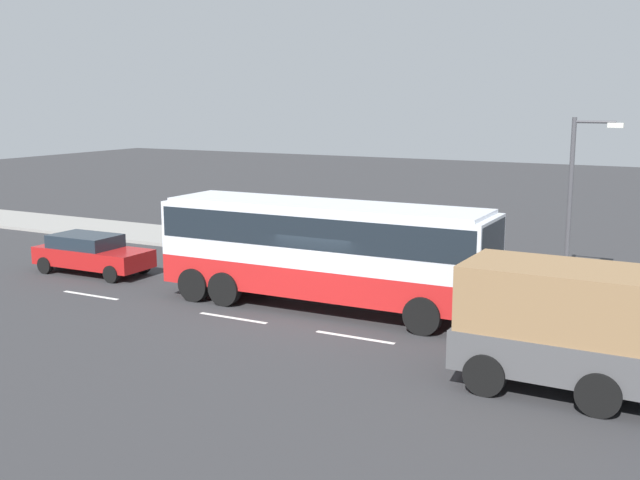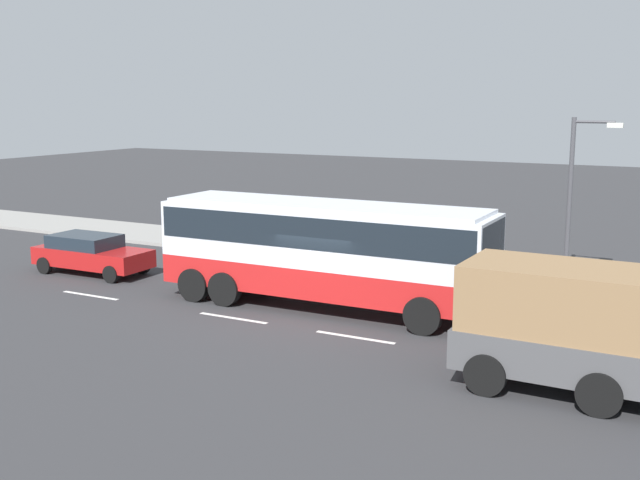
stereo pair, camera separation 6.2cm
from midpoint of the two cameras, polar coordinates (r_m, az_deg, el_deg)
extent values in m
plane|color=#333335|center=(23.86, 0.14, -5.49)|extent=(120.00, 120.00, 0.00)
cube|color=gray|center=(31.22, 7.27, -1.62)|extent=(80.00, 4.00, 0.15)
cube|color=white|center=(27.18, -16.68, -3.95)|extent=(2.40, 0.16, 0.01)
cube|color=white|center=(23.57, -6.52, -5.75)|extent=(2.40, 0.16, 0.01)
cube|color=white|center=(21.61, 2.53, -7.20)|extent=(2.40, 0.16, 0.01)
cube|color=white|center=(20.12, 15.34, -8.93)|extent=(2.40, 0.16, 0.01)
cube|color=red|center=(24.30, 0.22, -2.72)|extent=(10.72, 2.68, 0.93)
cube|color=silver|center=(24.03, 0.22, 0.39)|extent=(10.72, 2.68, 1.75)
cube|color=black|center=(23.99, 0.22, 0.97)|extent=(10.50, 2.71, 0.96)
cube|color=black|center=(22.15, 12.51, -0.49)|extent=(0.14, 2.37, 1.40)
cube|color=silver|center=(23.89, 0.23, 2.60)|extent=(10.29, 2.52, 0.12)
cylinder|color=black|center=(24.14, 9.54, -4.10)|extent=(1.10, 0.31, 1.10)
cylinder|color=black|center=(21.88, 7.53, -5.57)|extent=(1.10, 0.31, 1.10)
cylinder|color=black|center=(26.87, -4.17, -2.49)|extent=(1.10, 0.31, 1.10)
cylinder|color=black|center=(24.85, -7.16, -3.61)|extent=(1.10, 0.31, 1.10)
cylinder|color=black|center=(27.50, -6.31, -2.23)|extent=(1.10, 0.31, 1.10)
cylinder|color=black|center=(25.54, -9.38, -3.29)|extent=(1.10, 0.31, 1.10)
cube|color=#4C4C4F|center=(18.45, 17.50, -7.79)|extent=(4.71, 2.53, 0.90)
cube|color=olive|center=(18.12, 17.71, -4.19)|extent=(4.52, 2.43, 1.49)
cylinder|color=black|center=(19.56, 20.99, -8.35)|extent=(0.96, 0.29, 0.96)
cylinder|color=black|center=(17.35, 19.88, -10.68)|extent=(0.96, 0.29, 0.96)
cylinder|color=black|center=(19.98, 14.04, -7.56)|extent=(0.96, 0.29, 0.96)
cylinder|color=black|center=(17.82, 12.05, -9.71)|extent=(0.96, 0.29, 0.96)
cube|color=#B21919|center=(30.37, -16.50, -1.20)|extent=(4.61, 1.86, 0.66)
cube|color=#1E2833|center=(30.52, -17.07, -0.07)|extent=(2.54, 1.69, 0.49)
cylinder|color=black|center=(29.98, -13.07, -1.83)|extent=(0.64, 0.21, 0.64)
cylinder|color=black|center=(28.73, -15.27, -2.46)|extent=(0.64, 0.21, 0.64)
cylinder|color=black|center=(32.17, -17.55, -1.22)|extent=(0.64, 0.21, 0.64)
cylinder|color=black|center=(31.00, -19.76, -1.78)|extent=(0.64, 0.21, 0.64)
cylinder|color=black|center=(32.00, -2.19, -0.39)|extent=(0.14, 0.14, 0.79)
cylinder|color=black|center=(31.87, -2.01, -0.43)|extent=(0.14, 0.14, 0.79)
cylinder|color=beige|center=(31.81, -2.11, 0.80)|extent=(0.32, 0.32, 0.59)
sphere|color=brown|center=(31.75, -2.11, 1.52)|extent=(0.21, 0.21, 0.21)
cylinder|color=brown|center=(29.79, 11.31, -1.40)|extent=(0.14, 0.14, 0.78)
cylinder|color=brown|center=(29.92, 11.46, -1.36)|extent=(0.14, 0.14, 0.78)
cylinder|color=#2672B2|center=(29.72, 11.43, -0.08)|extent=(0.32, 0.32, 0.59)
sphere|color=tan|center=(29.65, 11.46, 0.68)|extent=(0.21, 0.21, 0.21)
cylinder|color=#47474C|center=(27.71, 17.91, 2.66)|extent=(0.16, 0.16, 5.78)
cylinder|color=#47474C|center=(27.39, 19.59, 8.24)|extent=(1.32, 0.10, 0.10)
cube|color=silver|center=(27.31, 20.96, 7.94)|extent=(0.50, 0.24, 0.16)
camera|label=1|loc=(0.03, 89.93, 0.01)|focal=43.25mm
camera|label=2|loc=(0.03, -90.07, -0.01)|focal=43.25mm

